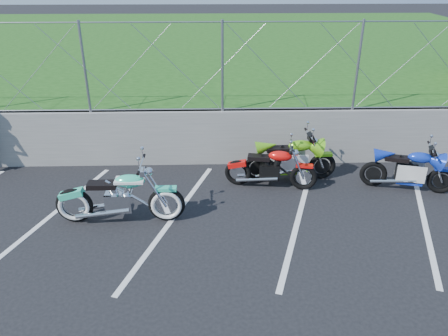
{
  "coord_description": "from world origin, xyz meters",
  "views": [
    {
      "loc": [
        0.76,
        -6.08,
        4.43
      ],
      "look_at": [
        0.97,
        1.3,
        0.9
      ],
      "focal_mm": 35.0,
      "sensor_mm": 36.0,
      "label": 1
    }
  ],
  "objects_px": {
    "sportbike_green": "(292,161)",
    "sportbike_blue": "(409,171)",
    "cruiser_turquoise": "(122,199)",
    "naked_orange": "(272,169)"
  },
  "relations": [
    {
      "from": "sportbike_green",
      "to": "sportbike_blue",
      "type": "xyz_separation_m",
      "value": [
        2.39,
        -0.54,
        -0.03
      ]
    },
    {
      "from": "cruiser_turquoise",
      "to": "naked_orange",
      "type": "height_order",
      "value": "cruiser_turquoise"
    },
    {
      "from": "naked_orange",
      "to": "sportbike_green",
      "type": "relative_size",
      "value": 0.95
    },
    {
      "from": "cruiser_turquoise",
      "to": "sportbike_green",
      "type": "xyz_separation_m",
      "value": [
        3.41,
        1.61,
        -0.02
      ]
    },
    {
      "from": "cruiser_turquoise",
      "to": "sportbike_blue",
      "type": "bearing_deg",
      "value": 10.61
    },
    {
      "from": "sportbike_blue",
      "to": "naked_orange",
      "type": "bearing_deg",
      "value": -168.44
    },
    {
      "from": "cruiser_turquoise",
      "to": "sportbike_blue",
      "type": "distance_m",
      "value": 5.9
    },
    {
      "from": "cruiser_turquoise",
      "to": "sportbike_green",
      "type": "bearing_deg",
      "value": 25.39
    },
    {
      "from": "naked_orange",
      "to": "sportbike_blue",
      "type": "height_order",
      "value": "sportbike_blue"
    },
    {
      "from": "naked_orange",
      "to": "sportbike_blue",
      "type": "relative_size",
      "value": 1.04
    }
  ]
}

